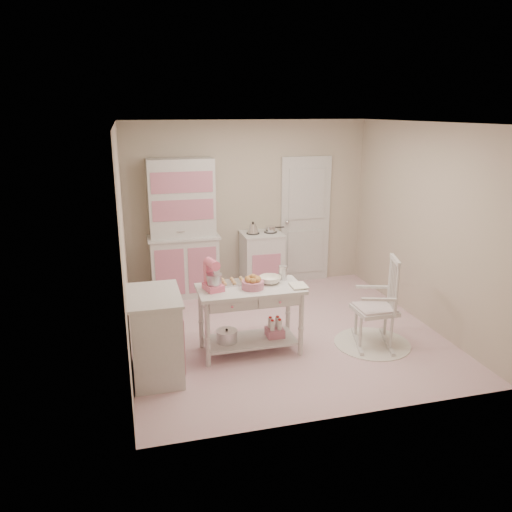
{
  "coord_description": "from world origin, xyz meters",
  "views": [
    {
      "loc": [
        -1.82,
        -5.59,
        2.74
      ],
      "look_at": [
        -0.34,
        0.09,
        1.01
      ],
      "focal_mm": 35.0,
      "sensor_mm": 36.0,
      "label": 1
    }
  ],
  "objects_px": {
    "stove": "(262,261)",
    "work_table": "(250,320)",
    "bread_basket": "(253,285)",
    "hutch": "(183,229)",
    "stand_mixer": "(213,275)",
    "rocking_chair": "(375,302)",
    "base_cabinet": "(156,335)"
  },
  "relations": [
    {
      "from": "stove",
      "to": "work_table",
      "type": "distance_m",
      "value": 2.13
    },
    {
      "from": "stove",
      "to": "bread_basket",
      "type": "relative_size",
      "value": 3.68
    },
    {
      "from": "hutch",
      "to": "stand_mixer",
      "type": "distance_m",
      "value": 2.05
    },
    {
      "from": "stove",
      "to": "stand_mixer",
      "type": "relative_size",
      "value": 2.71
    },
    {
      "from": "rocking_chair",
      "to": "bread_basket",
      "type": "height_order",
      "value": "rocking_chair"
    },
    {
      "from": "base_cabinet",
      "to": "stand_mixer",
      "type": "height_order",
      "value": "stand_mixer"
    },
    {
      "from": "rocking_chair",
      "to": "bread_basket",
      "type": "xyz_separation_m",
      "value": [
        -1.46,
        0.14,
        0.3
      ]
    },
    {
      "from": "rocking_chair",
      "to": "stand_mixer",
      "type": "relative_size",
      "value": 3.24
    },
    {
      "from": "stove",
      "to": "bread_basket",
      "type": "distance_m",
      "value": 2.2
    },
    {
      "from": "hutch",
      "to": "rocking_chair",
      "type": "xyz_separation_m",
      "value": [
        2.0,
        -2.26,
        -0.49
      ]
    },
    {
      "from": "hutch",
      "to": "stove",
      "type": "height_order",
      "value": "hutch"
    },
    {
      "from": "base_cabinet",
      "to": "work_table",
      "type": "xyz_separation_m",
      "value": [
        1.09,
        0.27,
        -0.06
      ]
    },
    {
      "from": "stove",
      "to": "bread_basket",
      "type": "xyz_separation_m",
      "value": [
        -0.67,
        -2.07,
        0.39
      ]
    },
    {
      "from": "stove",
      "to": "work_table",
      "type": "height_order",
      "value": "stove"
    },
    {
      "from": "rocking_chair",
      "to": "base_cabinet",
      "type": "bearing_deg",
      "value": -161.39
    },
    {
      "from": "hutch",
      "to": "stove",
      "type": "bearing_deg",
      "value": -2.39
    },
    {
      "from": "hutch",
      "to": "stand_mixer",
      "type": "xyz_separation_m",
      "value": [
        0.09,
        -2.05,
        -0.07
      ]
    },
    {
      "from": "hutch",
      "to": "base_cabinet",
      "type": "relative_size",
      "value": 2.26
    },
    {
      "from": "work_table",
      "to": "bread_basket",
      "type": "height_order",
      "value": "bread_basket"
    },
    {
      "from": "base_cabinet",
      "to": "work_table",
      "type": "relative_size",
      "value": 0.77
    },
    {
      "from": "stove",
      "to": "rocking_chair",
      "type": "bearing_deg",
      "value": -70.2
    },
    {
      "from": "base_cabinet",
      "to": "work_table",
      "type": "height_order",
      "value": "base_cabinet"
    },
    {
      "from": "stove",
      "to": "work_table",
      "type": "xyz_separation_m",
      "value": [
        -0.69,
        -2.02,
        -0.06
      ]
    },
    {
      "from": "hutch",
      "to": "work_table",
      "type": "height_order",
      "value": "hutch"
    },
    {
      "from": "stove",
      "to": "stand_mixer",
      "type": "bearing_deg",
      "value": -118.99
    },
    {
      "from": "stove",
      "to": "base_cabinet",
      "type": "bearing_deg",
      "value": -127.83
    },
    {
      "from": "rocking_chair",
      "to": "work_table",
      "type": "height_order",
      "value": "rocking_chair"
    },
    {
      "from": "hutch",
      "to": "bread_basket",
      "type": "bearing_deg",
      "value": -75.83
    },
    {
      "from": "rocking_chair",
      "to": "stand_mixer",
      "type": "xyz_separation_m",
      "value": [
        -1.9,
        0.21,
        0.42
      ]
    },
    {
      "from": "rocking_chair",
      "to": "stove",
      "type": "bearing_deg",
      "value": 126.65
    },
    {
      "from": "base_cabinet",
      "to": "hutch",
      "type": "bearing_deg",
      "value": 76.14
    },
    {
      "from": "base_cabinet",
      "to": "work_table",
      "type": "distance_m",
      "value": 1.13
    }
  ]
}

